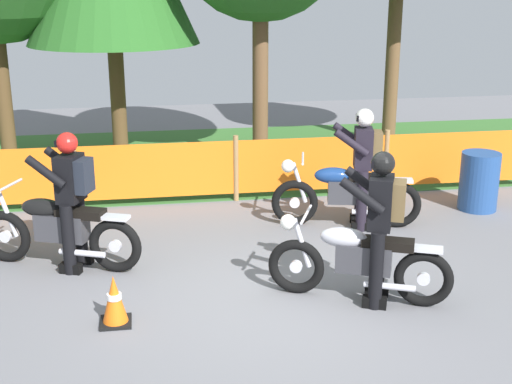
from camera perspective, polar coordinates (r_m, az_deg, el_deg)
name	(u,v)px	position (r m, az deg, el deg)	size (l,w,h in m)	color
ground	(279,297)	(7.91, 1.86, -8.52)	(24.00, 24.00, 0.02)	slate
grass_verge	(218,158)	(13.62, -3.14, 2.76)	(24.00, 5.30, 0.01)	#386B2D
barrier_fence	(236,167)	(10.94, -1.64, 2.00)	(9.85, 0.08, 1.05)	#997547
motorcycle_lead	(345,193)	(9.92, 7.26, -0.12)	(2.07, 0.77, 1.00)	black
motorcycle_trailing	(358,260)	(7.73, 8.27, -5.49)	(1.90, 0.96, 0.96)	black
motorcycle_third	(57,229)	(8.82, -15.84, -2.92)	(2.00, 0.97, 1.00)	black
rider_lead	(363,161)	(9.81, 8.70, 2.47)	(0.75, 0.64, 1.69)	black
rider_trailing	(381,219)	(7.54, 10.09, -2.20)	(0.78, 0.69, 1.69)	black
rider_third	(72,194)	(8.57, -14.73, -0.12)	(0.78, 0.68, 1.69)	black
traffic_cone	(114,300)	(7.36, -11.43, -8.62)	(0.32, 0.32, 0.53)	black
spare_drum	(479,181)	(11.09, 17.66, 0.84)	(0.58, 0.58, 0.88)	navy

